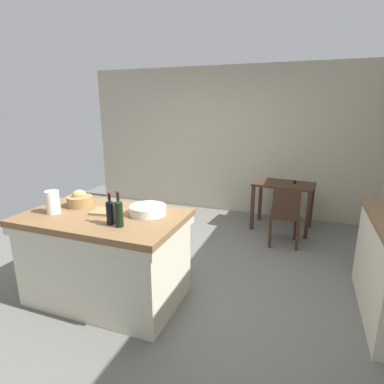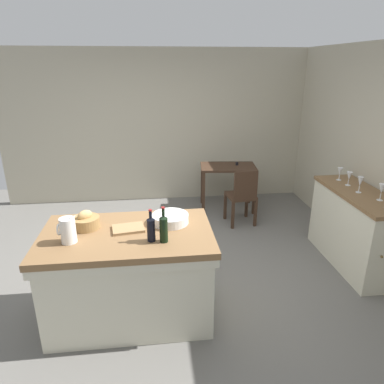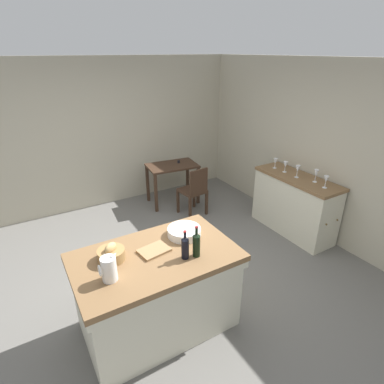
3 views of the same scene
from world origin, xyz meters
TOP-DOWN VIEW (x-y plane):
  - ground_plane at (0.00, 0.00)m, footprint 6.76×6.76m
  - wall_back at (0.00, 2.60)m, footprint 5.32×0.12m
  - island_table at (-0.40, -0.62)m, footprint 1.56×0.95m
  - writing_desk at (1.11, 1.94)m, footprint 0.95×0.65m
  - wooden_chair at (1.19, 1.29)m, footprint 0.44×0.44m
  - pitcher at (-0.87, -0.75)m, footprint 0.17×0.13m
  - wash_bowl at (0.01, -0.46)m, footprint 0.35×0.35m
  - bread_basket at (-0.78, -0.48)m, footprint 0.25×0.25m
  - cutting_board at (-0.38, -0.57)m, footprint 0.31×0.25m
  - wine_bottle_dark at (-0.07, -0.83)m, footprint 0.07×0.07m
  - wine_bottle_amber at (-0.17, -0.81)m, footprint 0.07×0.07m

SIDE VIEW (x-z plane):
  - ground_plane at x=0.00m, z-range 0.00..0.00m
  - wooden_chair at x=1.19m, z-range 0.04..0.92m
  - island_table at x=-0.40m, z-range 0.04..0.94m
  - writing_desk at x=1.11m, z-range 0.23..1.03m
  - cutting_board at x=-0.38m, z-range 0.90..0.92m
  - wash_bowl at x=0.01m, z-range 0.90..0.99m
  - bread_basket at x=-0.78m, z-range 0.87..1.05m
  - pitcher at x=-0.87m, z-range 0.88..1.15m
  - wine_bottle_amber at x=-0.17m, z-range 0.87..1.16m
  - wine_bottle_dark at x=-0.07m, z-range 0.87..1.19m
  - wall_back at x=0.00m, z-range 0.00..2.60m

